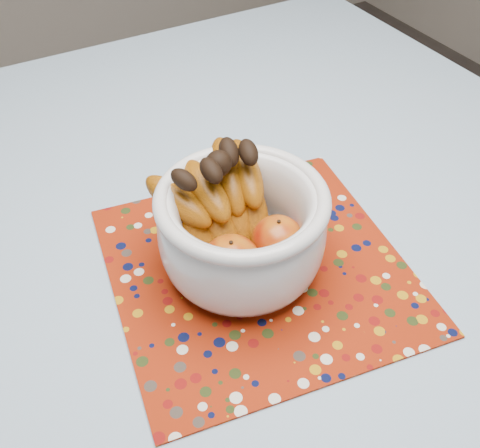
% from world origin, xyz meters
% --- Properties ---
extents(table, '(1.20, 1.20, 0.75)m').
position_xyz_m(table, '(0.00, 0.00, 0.67)').
color(table, brown).
rests_on(table, ground).
extents(tablecloth, '(1.32, 1.32, 0.01)m').
position_xyz_m(tablecloth, '(0.00, 0.00, 0.76)').
color(tablecloth, '#6389A6').
rests_on(tablecloth, table).
extents(placemat, '(0.46, 0.46, 0.00)m').
position_xyz_m(placemat, '(-0.03, -0.11, 0.76)').
color(placemat, maroon).
rests_on(placemat, tablecloth).
extents(fruit_bowl, '(0.25, 0.25, 0.18)m').
position_xyz_m(fruit_bowl, '(-0.05, -0.09, 0.85)').
color(fruit_bowl, silver).
rests_on(fruit_bowl, placemat).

